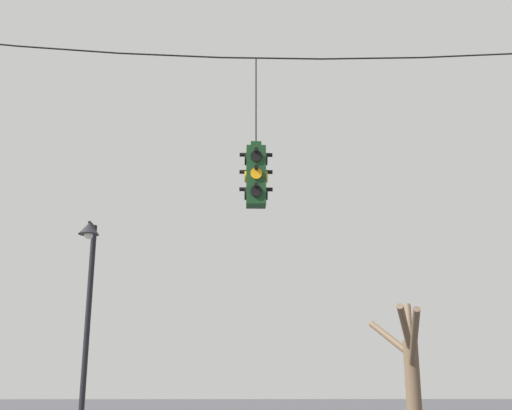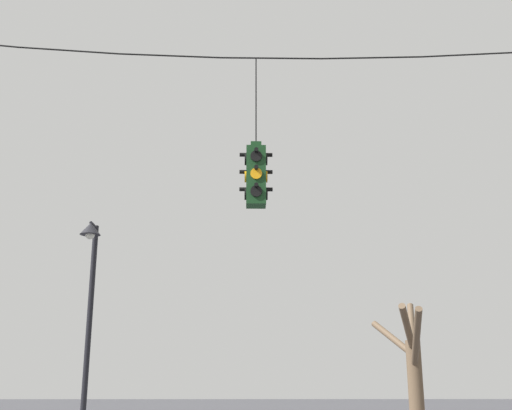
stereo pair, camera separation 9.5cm
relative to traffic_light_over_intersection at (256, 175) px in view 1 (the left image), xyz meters
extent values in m
cylinder|color=black|center=(-3.46, 0.00, 2.41)|extent=(1.87, 0.03, 0.15)
cylinder|color=black|center=(-1.59, 0.00, 2.32)|extent=(1.87, 0.03, 0.09)
cylinder|color=black|center=(0.28, 0.00, 2.29)|extent=(1.87, 0.03, 0.03)
cylinder|color=black|center=(2.15, 0.00, 2.32)|extent=(1.87, 0.03, 0.09)
cylinder|color=black|center=(4.02, 0.00, 2.41)|extent=(1.87, 0.03, 0.15)
cube|color=#143819|center=(0.00, 0.00, -0.03)|extent=(0.34, 0.34, 1.07)
cube|color=#143819|center=(0.00, 0.00, 0.56)|extent=(0.19, 0.19, 0.10)
cylinder|color=black|center=(0.00, 0.00, 1.44)|extent=(0.02, 0.02, 1.68)
cylinder|color=black|center=(0.00, -0.18, 0.29)|extent=(0.20, 0.03, 0.20)
cylinder|color=black|center=(0.00, -0.23, 0.38)|extent=(0.07, 0.12, 0.07)
cylinder|color=orange|center=(0.00, -0.18, -0.03)|extent=(0.20, 0.03, 0.20)
cylinder|color=black|center=(0.00, -0.23, 0.06)|extent=(0.07, 0.12, 0.07)
cylinder|color=black|center=(0.00, -0.18, -0.35)|extent=(0.20, 0.03, 0.20)
cylinder|color=black|center=(0.00, -0.23, -0.26)|extent=(0.07, 0.12, 0.07)
cylinder|color=black|center=(0.00, 0.18, 0.29)|extent=(0.20, 0.03, 0.20)
cylinder|color=black|center=(0.00, 0.23, 0.38)|extent=(0.07, 0.12, 0.07)
cylinder|color=orange|center=(0.00, 0.18, -0.03)|extent=(0.20, 0.03, 0.20)
cylinder|color=black|center=(0.00, 0.23, 0.06)|extent=(0.07, 0.12, 0.07)
cylinder|color=black|center=(0.00, 0.18, -0.35)|extent=(0.20, 0.03, 0.20)
cylinder|color=black|center=(0.00, 0.23, -0.26)|extent=(0.07, 0.12, 0.07)
cylinder|color=black|center=(-0.19, 0.00, 0.29)|extent=(0.03, 0.20, 0.20)
cylinder|color=black|center=(-0.23, 0.00, 0.38)|extent=(0.12, 0.07, 0.07)
cylinder|color=orange|center=(-0.19, 0.00, -0.03)|extent=(0.03, 0.20, 0.20)
cylinder|color=black|center=(-0.23, 0.00, 0.06)|extent=(0.12, 0.07, 0.07)
cylinder|color=black|center=(-0.19, 0.00, -0.35)|extent=(0.03, 0.20, 0.20)
cylinder|color=black|center=(-0.23, 0.00, -0.26)|extent=(0.12, 0.07, 0.07)
cylinder|color=black|center=(0.18, 0.00, 0.29)|extent=(0.03, 0.20, 0.20)
cylinder|color=black|center=(0.23, 0.00, 0.38)|extent=(0.12, 0.07, 0.07)
cylinder|color=orange|center=(0.18, 0.00, -0.03)|extent=(0.03, 0.20, 0.20)
cylinder|color=black|center=(0.23, 0.00, 0.06)|extent=(0.12, 0.07, 0.07)
cylinder|color=black|center=(0.18, 0.00, -0.35)|extent=(0.03, 0.20, 0.20)
cylinder|color=black|center=(0.23, 0.00, -0.26)|extent=(0.12, 0.07, 0.07)
cylinder|color=black|center=(-3.49, 3.24, -2.76)|extent=(0.12, 0.12, 5.29)
cylinder|color=black|center=(-3.49, 3.00, -0.17)|extent=(0.07, 0.48, 0.07)
cone|color=#232328|center=(-3.49, 2.76, -0.30)|extent=(0.44, 0.44, 0.26)
sphere|color=silver|center=(-3.49, 2.76, -0.43)|extent=(0.20, 0.20, 0.20)
cylinder|color=brown|center=(4.17, 6.12, -3.91)|extent=(0.38, 0.38, 3.00)
cylinder|color=brown|center=(4.32, 6.70, -2.17)|extent=(0.50, 1.34, 1.72)
cylinder|color=brown|center=(3.86, 5.35, -2.18)|extent=(0.80, 1.69, 1.08)
cylinder|color=brown|center=(4.01, 5.15, -2.44)|extent=(0.50, 2.06, 1.39)
cylinder|color=brown|center=(3.83, 6.86, -2.31)|extent=(0.87, 1.63, 1.08)
camera|label=1|loc=(-0.31, -10.65, -3.58)|focal=45.00mm
camera|label=2|loc=(-0.21, -10.65, -3.58)|focal=45.00mm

